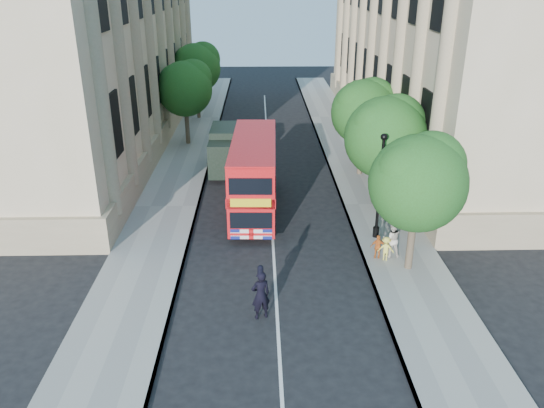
{
  "coord_description": "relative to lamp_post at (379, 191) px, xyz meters",
  "views": [
    {
      "loc": [
        -0.61,
        -16.9,
        11.74
      ],
      "look_at": [
        -0.06,
        5.06,
        2.3
      ],
      "focal_mm": 35.0,
      "sensor_mm": 36.0,
      "label": 1
    }
  ],
  "objects": [
    {
      "name": "lamp_post",
      "position": [
        0.0,
        0.0,
        0.0
      ],
      "size": [
        0.32,
        0.32,
        5.16
      ],
      "color": "black",
      "rests_on": "pavement_right"
    },
    {
      "name": "tree_right_far",
      "position": [
        0.84,
        9.03,
        1.8
      ],
      "size": [
        4.0,
        4.0,
        6.15
      ],
      "color": "#473828",
      "rests_on": "ground"
    },
    {
      "name": "tree_right_mid",
      "position": [
        0.84,
        3.03,
        1.93
      ],
      "size": [
        4.2,
        4.2,
        6.37
      ],
      "color": "#473828",
      "rests_on": "ground"
    },
    {
      "name": "police_constable",
      "position": [
        -5.61,
        -6.34,
        -1.52
      ],
      "size": [
        0.84,
        0.69,
        1.97
      ],
      "primitive_type": "imported",
      "rotation": [
        0.0,
        0.0,
        3.49
      ],
      "color": "black",
      "rests_on": "ground"
    },
    {
      "name": "building_right",
      "position": [
        8.8,
        18.0,
        6.49
      ],
      "size": [
        12.0,
        38.0,
        18.0
      ],
      "primitive_type": "cube",
      "color": "tan",
      "rests_on": "ground"
    },
    {
      "name": "tree_right_near",
      "position": [
        0.84,
        -2.97,
        1.74
      ],
      "size": [
        4.0,
        4.0,
        6.08
      ],
      "color": "#473828",
      "rests_on": "ground"
    },
    {
      "name": "tree_left_back",
      "position": [
        -10.96,
        24.03,
        2.2
      ],
      "size": [
        4.2,
        4.2,
        6.65
      ],
      "color": "#473828",
      "rests_on": "ground"
    },
    {
      "name": "child_a",
      "position": [
        -0.37,
        -2.14,
        -1.82
      ],
      "size": [
        0.69,
        0.35,
        1.13
      ],
      "primitive_type": "imported",
      "rotation": [
        0.0,
        0.0,
        3.04
      ],
      "color": "orange",
      "rests_on": "pavement_right"
    },
    {
      "name": "tree_left_far",
      "position": [
        -10.96,
        16.03,
        1.93
      ],
      "size": [
        4.0,
        4.0,
        6.3
      ],
      "color": "#473828",
      "rests_on": "ground"
    },
    {
      "name": "building_left",
      "position": [
        -18.8,
        18.0,
        6.49
      ],
      "size": [
        12.0,
        38.0,
        18.0
      ],
      "primitive_type": "cube",
      "color": "tan",
      "rests_on": "ground"
    },
    {
      "name": "pavement_right",
      "position": [
        0.75,
        4.0,
        -2.45
      ],
      "size": [
        3.5,
        80.0,
        0.12
      ],
      "primitive_type": "cube",
      "color": "gray",
      "rests_on": "ground"
    },
    {
      "name": "double_decker_bus",
      "position": [
        -5.9,
        3.53,
        -0.35
      ],
      "size": [
        2.52,
        8.54,
        3.91
      ],
      "rotation": [
        0.0,
        0.0,
        -0.03
      ],
      "color": "red",
      "rests_on": "ground"
    },
    {
      "name": "child_b",
      "position": [
        -0.05,
        -2.29,
        -1.83
      ],
      "size": [
        0.79,
        0.56,
        1.12
      ],
      "primitive_type": "imported",
      "rotation": [
        0.0,
        0.0,
        2.93
      ],
      "color": "#E5D74E",
      "rests_on": "pavement_right"
    },
    {
      "name": "ground",
      "position": [
        -5.0,
        -6.0,
        -2.51
      ],
      "size": [
        120.0,
        120.0,
        0.0
      ],
      "primitive_type": "plane",
      "color": "black",
      "rests_on": "ground"
    },
    {
      "name": "box_van",
      "position": [
        -7.72,
        9.87,
        -1.13
      ],
      "size": [
        2.06,
        4.94,
        2.82
      ],
      "rotation": [
        0.0,
        0.0,
        -0.01
      ],
      "color": "black",
      "rests_on": "ground"
    },
    {
      "name": "woman_pedestrian",
      "position": [
        0.26,
        -1.94,
        -1.54
      ],
      "size": [
        0.84,
        0.66,
        1.71
      ],
      "primitive_type": "imported",
      "rotation": [
        0.0,
        0.0,
        3.16
      ],
      "color": "silver",
      "rests_on": "pavement_right"
    },
    {
      "name": "pavement_left",
      "position": [
        -10.75,
        4.0,
        -2.45
      ],
      "size": [
        3.5,
        80.0,
        0.12
      ],
      "primitive_type": "cube",
      "color": "gray",
      "rests_on": "ground"
    }
  ]
}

